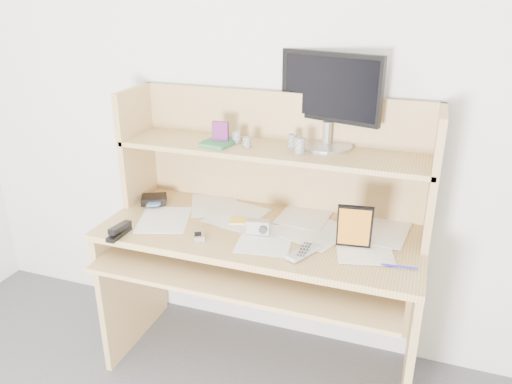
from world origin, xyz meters
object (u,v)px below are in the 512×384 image
(tv_remote, at_px, (304,252))
(monitor, at_px, (329,97))
(desk, at_px, (266,233))
(keyboard, at_px, (259,254))
(game_case, at_px, (355,227))

(tv_remote, bearing_deg, monitor, 117.52)
(desk, relative_size, keyboard, 3.33)
(game_case, bearing_deg, desk, 155.13)
(desk, bearing_deg, game_case, -17.29)
(game_case, bearing_deg, tv_remote, -155.72)
(desk, relative_size, game_case, 7.14)
(keyboard, bearing_deg, tv_remote, -34.36)
(desk, relative_size, monitor, 3.05)
(tv_remote, xyz_separation_m, monitor, (-0.01, 0.41, 0.53))
(monitor, bearing_deg, game_case, -42.16)
(desk, height_order, keyboard, desk)
(desk, xyz_separation_m, keyboard, (0.01, -0.15, -0.03))
(monitor, bearing_deg, tv_remote, -72.16)
(keyboard, bearing_deg, desk, 83.64)
(keyboard, xyz_separation_m, monitor, (0.21, 0.32, 0.63))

